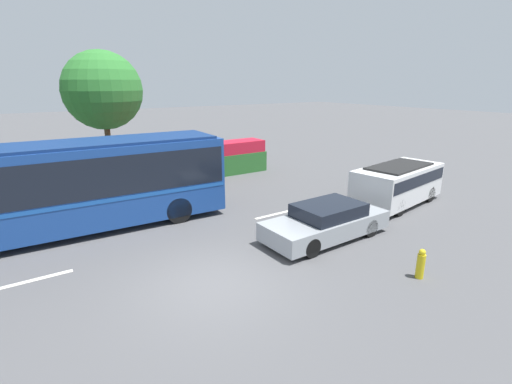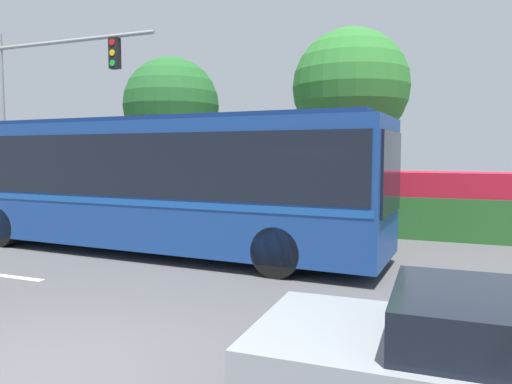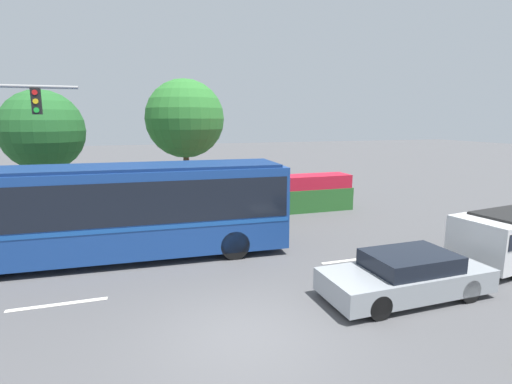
% 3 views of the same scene
% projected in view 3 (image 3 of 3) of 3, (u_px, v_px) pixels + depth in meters
% --- Properties ---
extents(ground_plane, '(140.00, 140.00, 0.00)m').
position_uv_depth(ground_plane, '(244.00, 337.00, 8.54)').
color(ground_plane, '#4C4C4F').
extents(city_bus, '(12.18, 3.04, 3.20)m').
position_uv_depth(city_bus, '(108.00, 207.00, 12.98)').
color(city_bus, navy).
rests_on(city_bus, ground).
extents(sedan_foreground, '(4.60, 1.91, 1.22)m').
position_uv_depth(sedan_foreground, '(406.00, 276.00, 10.38)').
color(sedan_foreground, gray).
rests_on(sedan_foreground, ground).
extents(flowering_hedge, '(8.13, 1.47, 1.86)m').
position_uv_depth(flowering_hedge, '(276.00, 195.00, 19.85)').
color(flowering_hedge, '#286028').
rests_on(flowering_hedge, ground).
extents(street_tree_left, '(3.67, 3.67, 6.05)m').
position_uv_depth(street_tree_left, '(43.00, 131.00, 17.56)').
color(street_tree_left, brown).
rests_on(street_tree_left, ground).
extents(street_tree_centre, '(4.18, 4.18, 6.85)m').
position_uv_depth(street_tree_centre, '(185.00, 119.00, 20.78)').
color(street_tree_centre, brown).
rests_on(street_tree_centre, ground).
extents(lane_stripe_near, '(2.40, 0.16, 0.01)m').
position_uv_depth(lane_stripe_near, '(354.00, 260.00, 13.21)').
color(lane_stripe_near, silver).
rests_on(lane_stripe_near, ground).
extents(lane_stripe_mid, '(2.40, 0.16, 0.01)m').
position_uv_depth(lane_stripe_mid, '(58.00, 305.00, 10.01)').
color(lane_stripe_mid, silver).
rests_on(lane_stripe_mid, ground).
extents(lane_stripe_far, '(2.40, 0.16, 0.01)m').
position_uv_depth(lane_stripe_far, '(407.00, 256.00, 13.52)').
color(lane_stripe_far, silver).
rests_on(lane_stripe_far, ground).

